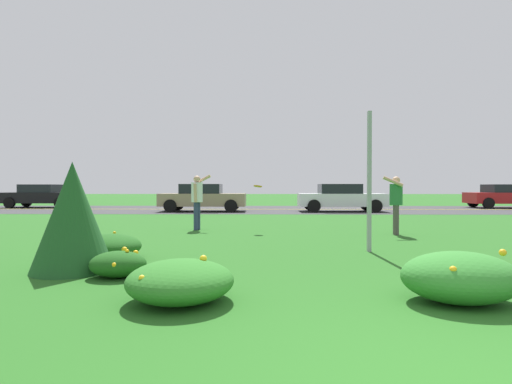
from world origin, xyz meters
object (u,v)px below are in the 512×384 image
car_black_leftmost (42,196)px  car_white_center_right (341,197)px  person_thrower_white_shirt (197,197)px  frisbee_orange (258,186)px  sign_post_near_path (369,181)px  car_red_rightmost (505,196)px  person_catcher_green_shirt (396,200)px  car_tan_center_left (203,197)px

car_black_leftmost → car_white_center_right: same height
person_thrower_white_shirt → frisbee_orange: (1.85, -0.54, 0.33)m
sign_post_near_path → car_red_rightmost: (12.80, 17.11, -0.67)m
person_catcher_green_shirt → car_tan_center_left: person_catcher_green_shirt is taller
car_tan_center_left → car_white_center_right: (7.32, 0.00, 0.00)m
car_tan_center_left → sign_post_near_path: bearing=-68.0°
sign_post_near_path → frisbee_orange: size_ratio=11.16×
frisbee_orange → sign_post_near_path: bearing=-56.9°
person_catcher_green_shirt → car_white_center_right: person_catcher_green_shirt is taller
sign_post_near_path → person_catcher_green_shirt: (1.47, 2.91, -0.46)m
car_tan_center_left → car_red_rightmost: bearing=12.0°
person_catcher_green_shirt → frisbee_orange: (-3.77, 0.62, 0.37)m
car_tan_center_left → car_red_rightmost: size_ratio=1.00×
car_tan_center_left → person_thrower_white_shirt: bearing=-82.4°
frisbee_orange → car_black_leftmost: car_black_leftmost is taller
person_catcher_green_shirt → car_red_rightmost: person_catcher_green_shirt is taller
person_thrower_white_shirt → car_white_center_right: person_thrower_white_shirt is taller
car_red_rightmost → person_catcher_green_shirt: bearing=-128.6°
sign_post_near_path → car_tan_center_left: 14.33m
person_thrower_white_shirt → car_red_rightmost: (16.95, 13.05, -0.25)m
car_white_center_right → sign_post_near_path: bearing=-98.3°
person_thrower_white_shirt → car_tan_center_left: (-1.22, 9.20, -0.25)m
person_catcher_green_shirt → frisbee_orange: 3.84m
car_white_center_right → car_red_rightmost: same height
car_black_leftmost → person_catcher_green_shirt: bearing=-38.9°
car_black_leftmost → car_tan_center_left: same height
sign_post_near_path → car_tan_center_left: (-5.37, 13.27, -0.67)m
sign_post_near_path → person_catcher_green_shirt: sign_post_near_path is taller
sign_post_near_path → car_black_leftmost: (-16.12, 17.11, -0.67)m
frisbee_orange → car_white_center_right: size_ratio=0.06×
person_catcher_green_shirt → frisbee_orange: bearing=170.6°
car_black_leftmost → car_red_rightmost: 28.92m
car_white_center_right → frisbee_orange: bearing=-113.5°
sign_post_near_path → car_black_leftmost: bearing=133.3°
sign_post_near_path → person_thrower_white_shirt: bearing=135.6°
sign_post_near_path → car_black_leftmost: size_ratio=0.63×
sign_post_near_path → frisbee_orange: 4.21m
car_black_leftmost → frisbee_orange: bearing=-44.5°
car_black_leftmost → car_white_center_right: size_ratio=1.00×
person_catcher_green_shirt → car_red_rightmost: size_ratio=0.36×
car_black_leftmost → car_white_center_right: 18.47m
car_black_leftmost → car_tan_center_left: 11.42m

